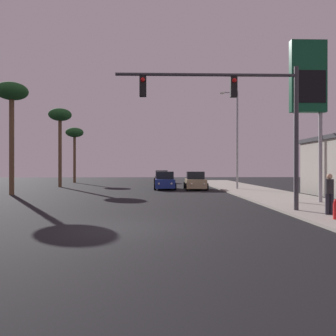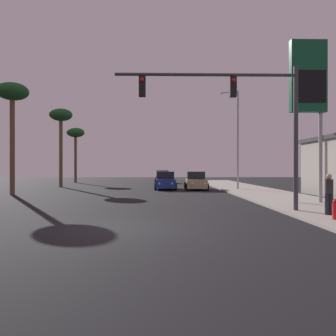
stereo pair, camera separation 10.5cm
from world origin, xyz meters
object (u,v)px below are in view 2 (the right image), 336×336
Objects in this scene: palm_tree_mid at (61,119)px; fire_hydrant at (336,210)px; pedestrian_on_sidewalk at (329,192)px; palm_tree_near at (12,97)px; car_grey at (162,177)px; palm_tree_far at (76,135)px; gas_station_sign at (308,85)px; traffic_light_mast at (243,107)px; car_tan at (196,181)px; car_blue at (165,181)px; street_lamp at (236,134)px.

fire_hydrant is at bearing -53.33° from palm_tree_mid.
pedestrian_on_sidewalk is 22.55m from palm_tree_near.
car_grey is at bearing 101.99° from pedestrian_on_sidewalk.
fire_hydrant is at bearing -61.15° from palm_tree_far.
palm_tree_far is at bearing 126.38° from gas_station_sign.
gas_station_sign reaches higher than fire_hydrant.
car_grey is 0.51× the size of palm_tree_near.
traffic_light_mast is at bearing -54.80° from palm_tree_mid.
car_grey is 14.30m from car_tan.
gas_station_sign is at bearing 120.75° from car_blue.
pedestrian_on_sidewalk is (-1.32, -4.80, -5.58)m from gas_station_sign.
car_grey is 1.00× the size of car_tan.
traffic_light_mast is 5.78m from fire_hydrant.
car_tan is at bearing 91.49° from traffic_light_mast.
car_blue is 13.61m from car_grey.
street_lamp is 19.00m from palm_tree_near.
car_grey is at bearing 41.70° from palm_tree_mid.
palm_tree_mid is at bearing 126.67° from fire_hydrant.
gas_station_sign reaches higher than palm_tree_far.
palm_tree_near is (-14.96, 10.35, 2.60)m from traffic_light_mast.
traffic_light_mast is at bearing 93.55° from car_tan.
car_grey is at bearing -75.45° from car_tan.
car_tan is at bearing -43.66° from palm_tree_far.
palm_tree_mid is at bearing 137.94° from gas_station_sign.
fire_hydrant is 38.19m from palm_tree_far.
car_grey is 32.17m from pedestrian_on_sidewalk.
gas_station_sign is at bearing 74.66° from pedestrian_on_sidewalk.
traffic_light_mast is at bearing -143.33° from gas_station_sign.
fire_hydrant is (6.07, -19.08, -0.27)m from car_blue.
traffic_light_mast is at bearing 101.30° from car_blue.
car_blue is 20.02m from fire_hydrant.
car_tan is 16.55m from traffic_light_mast.
car_grey is at bearing 100.91° from fire_hydrant.
palm_tree_near is (-11.68, -6.05, 6.61)m from car_blue.
street_lamp is 5.39× the size of pedestrian_on_sidewalk.
traffic_light_mast is 18.37m from palm_tree_near.
car_tan is (2.86, -0.35, 0.00)m from car_blue.
car_tan is at bearing 172.97° from car_blue.
street_lamp is 12.10m from gas_station_sign.
pedestrian_on_sidewalk is (3.59, -17.50, 0.27)m from car_tan.
traffic_light_mast is 0.99× the size of palm_tree_mid.
palm_tree_far is (-18.20, 33.03, 6.03)m from fire_hydrant.
traffic_light_mast is at bearing -34.67° from palm_tree_near.
fire_hydrant is (-1.70, -6.02, -6.13)m from gas_station_sign.
palm_tree_mid is at bearing 128.79° from pedestrian_on_sidewalk.
fire_hydrant is (-0.45, -17.97, -4.63)m from street_lamp.
fire_hydrant is at bearing 99.98° from car_grey.
gas_station_sign is at bearing 74.25° from fire_hydrant.
car_tan reaches higher than fire_hydrant.
traffic_light_mast is at bearing 155.34° from pedestrian_on_sidewalk.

